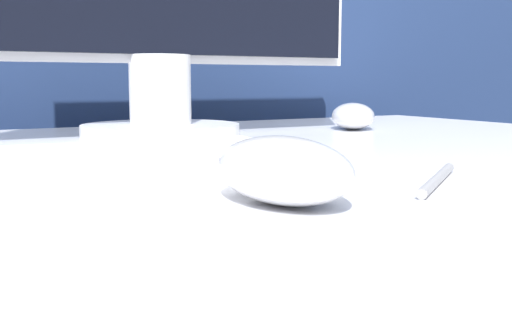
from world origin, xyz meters
TOP-DOWN VIEW (x-y plane):
  - partition_panel at (0.00, 0.71)m, footprint 5.00×0.03m
  - computer_mouse_near at (0.05, -0.15)m, footprint 0.08×0.12m
  - keyboard at (-0.06, 0.03)m, footprint 0.42×0.15m
  - computer_mouse_far at (0.47, 0.30)m, footprint 0.13×0.14m
  - pen at (0.19, -0.15)m, footprint 0.12×0.09m

SIDE VIEW (x-z plane):
  - partition_panel at x=0.00m, z-range 0.00..1.20m
  - pen at x=0.19m, z-range 0.72..0.73m
  - keyboard at x=-0.06m, z-range 0.72..0.74m
  - computer_mouse_far at x=0.47m, z-range 0.72..0.76m
  - computer_mouse_near at x=0.05m, z-range 0.72..0.77m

